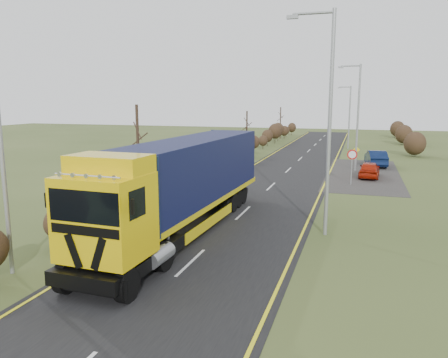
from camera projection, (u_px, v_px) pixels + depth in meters
name	position (u px, v px, depth m)	size (l,w,h in m)	color
ground	(222.00, 234.00, 20.91)	(160.00, 160.00, 0.00)	#38481F
road	(265.00, 192.00, 30.30)	(8.00, 120.00, 0.02)	black
layby	(363.00, 174.00, 37.78)	(6.00, 18.00, 0.02)	#292725
lane_markings	(264.00, 193.00, 30.01)	(7.52, 116.00, 0.01)	yellow
hedgerow	(173.00, 170.00, 29.80)	(2.24, 102.04, 6.05)	black
lorry	(183.00, 180.00, 20.64)	(3.22, 16.34, 4.53)	black
car_red_hatchback	(369.00, 170.00, 35.84)	(1.57, 3.91, 1.33)	#A91C08
car_blue_sedan	(376.00, 158.00, 42.02)	(1.62, 4.63, 1.53)	#0A173A
streetlight_near	(327.00, 114.00, 19.79)	(2.17, 0.21, 10.26)	#929597
streetlight_mid	(357.00, 113.00, 38.61)	(2.00, 0.19, 9.40)	#929597
streetlight_far	(349.00, 115.00, 56.52)	(1.73, 0.18, 8.08)	#929597
speed_sign	(352.00, 160.00, 32.60)	(0.74, 0.10, 2.67)	#929597
warning_board	(356.00, 153.00, 43.72)	(0.66, 0.11, 1.72)	#929597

